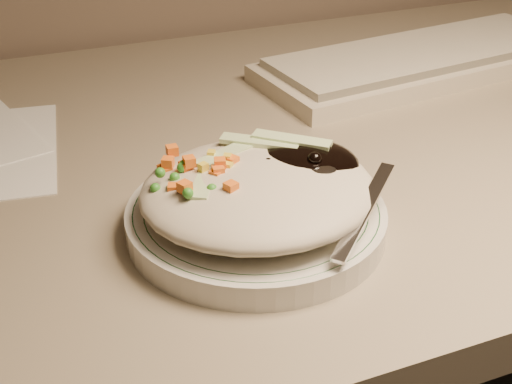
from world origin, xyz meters
name	(u,v)px	position (x,y,z in m)	size (l,w,h in m)	color
desk	(263,286)	(0.00, 1.38, 0.54)	(1.40, 0.70, 0.74)	gray
plate	(256,219)	(-0.08, 1.21, 0.75)	(0.21, 0.21, 0.02)	silver
plate_rim	(256,209)	(-0.08, 1.21, 0.76)	(0.20, 0.20, 0.00)	#144723
meal	(261,185)	(-0.07, 1.21, 0.78)	(0.20, 0.19, 0.05)	#B4A892
keyboard	(424,60)	(0.26, 1.48, 0.75)	(0.45, 0.20, 0.03)	beige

